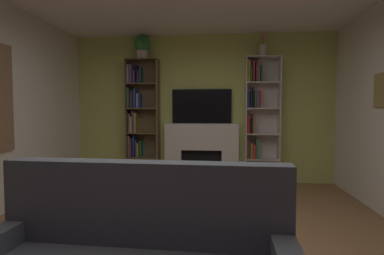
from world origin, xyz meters
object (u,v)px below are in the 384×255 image
fireplace (201,152)px  vase_with_flowers (263,50)px  bookshelf_left (140,123)px  tv (202,106)px  bookshelf_right (258,123)px  potted_plant (142,46)px

fireplace → vase_with_flowers: 2.12m
bookshelf_left → vase_with_flowers: (2.24, -0.04, 1.29)m
bookshelf_left → fireplace: bearing=0.6°
tv → bookshelf_left: (-1.16, -0.08, -0.31)m
fireplace → tv: (0.00, 0.07, 0.84)m
tv → vase_with_flowers: bearing=-6.4°
tv → bookshelf_left: size_ratio=0.48×
fireplace → vase_with_flowers: size_ratio=3.75×
tv → bookshelf_right: (1.01, -0.08, -0.30)m
tv → vase_with_flowers: vase_with_flowers is taller
fireplace → tv: tv is taller
bookshelf_left → bookshelf_right: 2.17m
bookshelf_left → vase_with_flowers: vase_with_flowers is taller
potted_plant → vase_with_flowers: size_ratio=1.10×
fireplace → bookshelf_right: size_ratio=0.64×
potted_plant → vase_with_flowers: bearing=-0.0°
fireplace → vase_with_flowers: bearing=-2.8°
potted_plant → tv: bearing=6.3°
bookshelf_left → bookshelf_right: bearing=-0.1°
bookshelf_left → potted_plant: potted_plant is taller
vase_with_flowers → bookshelf_right: bearing=153.0°
fireplace → bookshelf_left: bookshelf_left is taller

